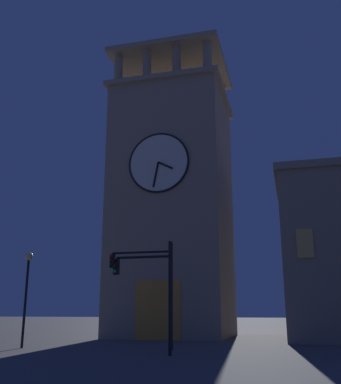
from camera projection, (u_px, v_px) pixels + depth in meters
The scene contains 5 objects.
ground_plane at pixel (137, 338), 32.24m from camera, with size 200.00×200.00×0.00m, color #4C4C51.
clocktower at pixel (174, 205), 36.55m from camera, with size 9.23×9.26×25.82m.
traffic_signal_near at pixel (151, 282), 20.67m from camera, with size 2.84×0.41×5.08m.
traffic_signal_mid at pixel (150, 278), 23.87m from camera, with size 3.56×0.41×5.48m.
street_lamp at pixel (27, 280), 24.65m from camera, with size 0.44×0.44×5.09m.
Camera 1 is at (-11.08, 32.10, 1.94)m, focal length 41.83 mm.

